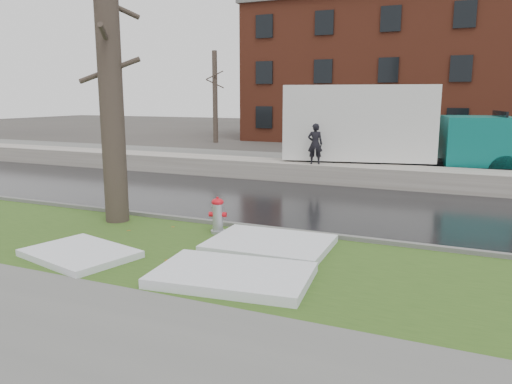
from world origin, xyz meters
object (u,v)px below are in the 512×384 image
at_px(box_truck, 389,130).
at_px(worker, 315,144).
at_px(fire_hydrant, 218,214).
at_px(tree, 110,74).

xyz_separation_m(box_truck, worker, (-2.40, -2.28, -0.46)).
distance_m(box_truck, worker, 3.34).
distance_m(fire_hydrant, tree, 4.54).
bearing_deg(worker, tree, 53.43).
relative_size(fire_hydrant, worker, 0.57).
distance_m(fire_hydrant, worker, 8.06).
height_order(fire_hydrant, worker, worker).
bearing_deg(box_truck, worker, -147.44).
height_order(fire_hydrant, box_truck, box_truck).
xyz_separation_m(fire_hydrant, tree, (-3.04, -0.02, 3.37)).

